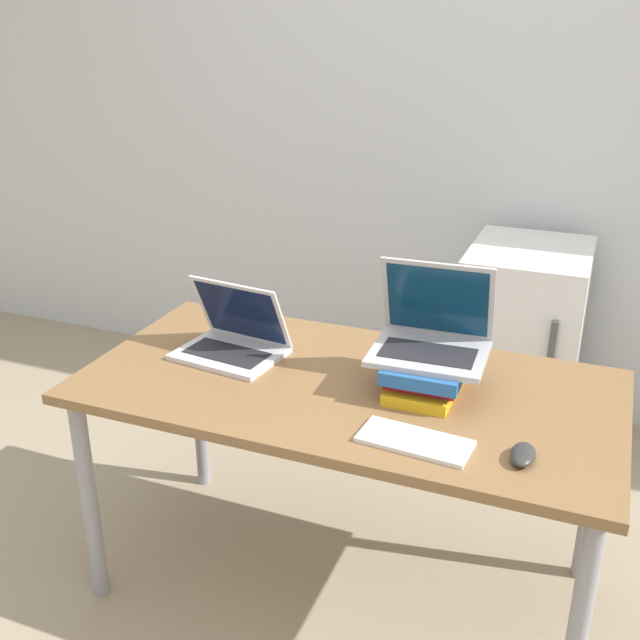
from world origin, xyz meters
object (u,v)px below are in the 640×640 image
object	(u,v)px
laptop_left	(233,340)
mini_fridge	(520,350)
wireless_keyboard	(415,441)
book_stack	(426,374)
laptop_on_books	(432,335)
mouse	(523,454)

from	to	relation	value
laptop_left	mini_fridge	size ratio (longest dim) A/B	0.39
wireless_keyboard	mini_fridge	distance (m)	1.36
book_stack	laptop_on_books	distance (m)	0.11
laptop_left	mini_fridge	bearing A→B (deg)	53.47
laptop_left	mini_fridge	distance (m)	1.32
mini_fridge	laptop_on_books	bearing A→B (deg)	-98.44
laptop_left	book_stack	world-z (taller)	laptop_left
book_stack	mouse	size ratio (longest dim) A/B	2.51
mouse	wireless_keyboard	bearing A→B (deg)	-174.79
laptop_on_books	mouse	distance (m)	0.45
book_stack	wireless_keyboard	bearing A→B (deg)	-80.86
laptop_left	laptop_on_books	distance (m)	0.62
mouse	laptop_left	bearing A→B (deg)	163.38
book_stack	mini_fridge	xyz separation A→B (m)	(0.15, 1.04, -0.35)
mouse	book_stack	bearing A→B (deg)	139.81
wireless_keyboard	mouse	distance (m)	0.26
laptop_left	laptop_on_books	xyz separation A→B (m)	(0.61, 0.03, 0.10)
book_stack	mini_fridge	bearing A→B (deg)	82.01
laptop_left	wireless_keyboard	bearing A→B (deg)	-24.24
wireless_keyboard	mouse	xyz separation A→B (m)	(0.26, 0.02, 0.01)
wireless_keyboard	mini_fridge	world-z (taller)	mini_fridge
mouse	mini_fridge	distance (m)	1.34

